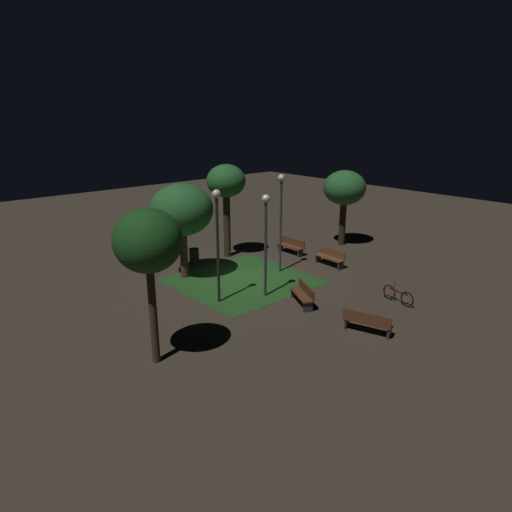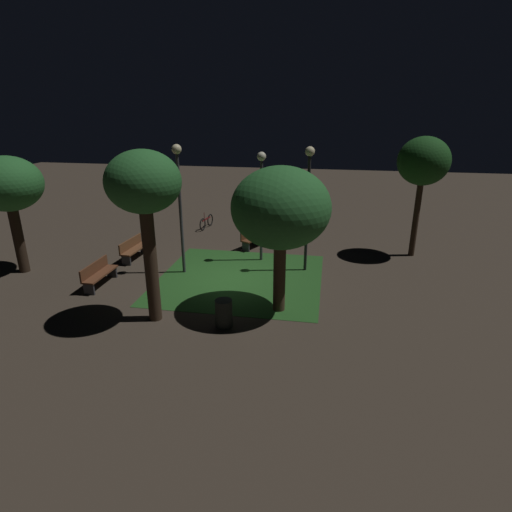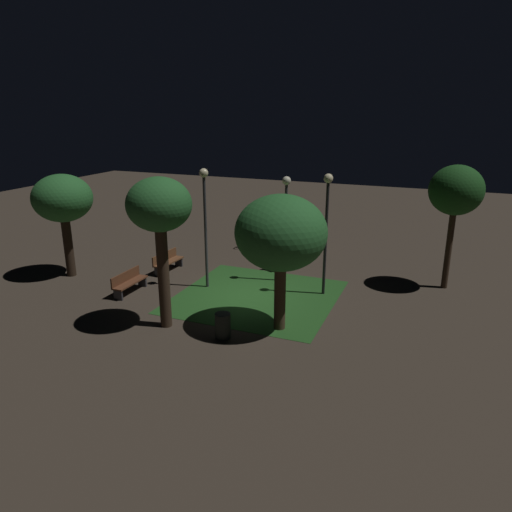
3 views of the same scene
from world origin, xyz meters
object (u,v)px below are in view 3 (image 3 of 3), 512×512
bench_near_trees (167,261)px  bench_by_lamp (310,240)px  tree_lawn_side (281,234)px  lamp_post_plaza_east (327,215)px  lamp_post_near_wall (286,211)px  bench_back_row (129,282)px  trash_bin (223,326)px  tree_right_canopy (63,200)px  lamp_post_path_center (205,209)px  bicycle (246,240)px  bench_path_side (285,257)px  tree_back_left (159,209)px  tree_left_canopy (456,192)px

bench_near_trees → bench_by_lamp: same height
tree_lawn_side → lamp_post_plaza_east: size_ratio=0.95×
bench_near_trees → lamp_post_near_wall: bearing=98.3°
bench_back_row → trash_bin: bearing=68.1°
tree_lawn_side → bench_by_lamp: bearing=-170.2°
bench_by_lamp → bench_back_row: bearing=-30.0°
bench_back_row → tree_right_canopy: tree_right_canopy is taller
lamp_post_path_center → bench_by_lamp: bearing=160.9°
bench_back_row → tree_right_canopy: (-0.75, -3.68, 2.96)m
bicycle → bench_path_side: bearing=50.5°
bench_near_trees → tree_back_left: tree_back_left is taller
bench_by_lamp → tree_right_canopy: 12.29m
bench_by_lamp → tree_left_canopy: (3.40, 6.80, 3.57)m
tree_right_canopy → tree_back_left: 7.32m
tree_right_canopy → bench_back_row: bearing=78.5°
tree_lawn_side → lamp_post_plaza_east: (-3.61, 0.61, -0.08)m
tree_back_left → tree_right_canopy: bearing=-112.5°
tree_right_canopy → bench_path_side: bearing=118.7°
tree_lawn_side → tree_left_canopy: bearing=140.3°
tree_right_canopy → lamp_post_plaza_east: lamp_post_plaza_east is taller
bench_by_lamp → tree_left_canopy: tree_left_canopy is taller
trash_bin → bicycle: bicycle is taller
bicycle → tree_lawn_side: bearing=29.8°
tree_lawn_side → bicycle: 10.56m
bench_by_lamp → tree_left_canopy: size_ratio=0.36×
bench_by_lamp → tree_left_canopy: 8.40m
lamp_post_near_wall → bench_path_side: bearing=-162.0°
bench_back_row → tree_left_canopy: (-5.43, 11.89, 3.57)m
tree_lawn_side → tree_back_left: (1.28, -3.70, 0.75)m
tree_back_left → lamp_post_plaza_east: bearing=138.6°
lamp_post_path_center → bench_back_row: bearing=-56.1°
bench_near_trees → trash_bin: (5.01, 5.27, -0.05)m
bench_by_lamp → bench_near_trees: bearing=-40.6°
tree_right_canopy → lamp_post_near_wall: (-2.94, 9.11, -0.36)m
bench_path_side → tree_back_left: (7.48, -1.81, 3.62)m
bench_by_lamp → tree_back_left: bearing=-10.6°
tree_left_canopy → bench_by_lamp: bearing=-116.6°
tree_lawn_side → tree_back_left: bearing=-70.9°
bench_back_row → bicycle: 8.21m
bench_path_side → lamp_post_near_wall: (1.75, 0.57, 2.61)m
tree_left_canopy → bench_near_trees: bearing=-78.0°
tree_right_canopy → trash_bin: (2.87, 8.94, -3.02)m
bench_back_row → bench_path_side: same height
tree_right_canopy → lamp_post_near_wall: size_ratio=1.00×
lamp_post_path_center → bicycle: bearing=-171.6°
tree_left_canopy → lamp_post_path_center: 9.97m
bench_near_trees → lamp_post_path_center: (1.11, 2.65, 2.85)m
bench_by_lamp → lamp_post_plaza_east: bearing=20.8°
lamp_post_path_center → bicycle: (-6.25, -0.92, -2.98)m
bench_path_side → tree_left_canopy: tree_left_canopy is taller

